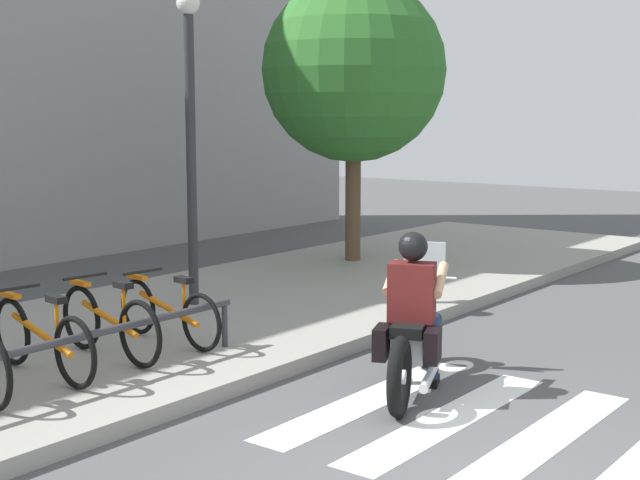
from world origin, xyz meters
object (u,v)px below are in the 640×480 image
Objects in this scene: street_lamp at (190,121)px; tree_near_rack at (354,71)px; bicycle_2 at (42,338)px; bicycle_3 at (109,323)px; bicycle_4 at (168,311)px; rider at (413,300)px; motorcycle at (414,338)px; bike_rack at (81,341)px.

street_lamp is 4.03m from tree_near_rack.
street_lamp is at bearing 21.11° from bicycle_2.
bicycle_3 reaches higher than bicycle_4.
tree_near_rack reaches higher than rider.
street_lamp is (2.25, 1.16, 1.89)m from bicycle_3.
rider is at bearing -51.40° from bicycle_2.
bicycle_3 is (-1.31, 2.58, -0.34)m from rider.
rider is 0.32× the size of tree_near_rack.
street_lamp is (1.50, 1.16, 1.92)m from bicycle_4.
tree_near_rack is (4.81, 4.11, 2.68)m from motorcycle.
street_lamp is at bearing 75.82° from rider.
bicycle_4 is (0.75, 0.00, -0.02)m from bicycle_3.
motorcycle is at bearing -103.24° from street_lamp.
motorcycle reaches higher than bicycle_4.
bicycle_4 is at bearing -142.24° from street_lamp.
bicycle_4 is (1.51, 0.00, -0.02)m from bicycle_2.
rider is at bearing -44.52° from bike_rack.
motorcycle is 2.63m from bicycle_4.
rider is 0.40× the size of bike_rack.
tree_near_rack is (6.94, 1.56, 2.65)m from bicycle_2.
bicycle_3 is 0.75m from bicycle_4.
rider is 0.90× the size of bicycle_3.
rider reaches higher than bicycle_4.
tree_near_rack is at bearing 40.54° from motorcycle.
bicycle_2 is 0.75m from bicycle_3.
motorcycle is at bearing -50.15° from bicycle_2.
motorcycle is 1.26× the size of bicycle_4.
rider reaches higher than bicycle_2.
rider reaches higher than bicycle_3.
tree_near_rack is at bearing 14.16° from bicycle_3.
motorcycle is 0.38m from rider.
bicycle_4 is 0.45× the size of bike_rack.
motorcycle is at bearing -76.30° from bicycle_4.
street_lamp reaches higher than bicycle_2.
bicycle_4 is at bearing 0.12° from bicycle_3.
bike_rack is 0.78× the size of tree_near_rack.
motorcycle is 4.27m from street_lamp.
tree_near_rack reaches higher than motorcycle.
bicycle_2 is 1.05× the size of bicycle_4.
motorcycle is 0.53× the size of street_lamp.
bike_rack is at bearing -150.29° from street_lamp.
bicycle_3 is 3.16m from street_lamp.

